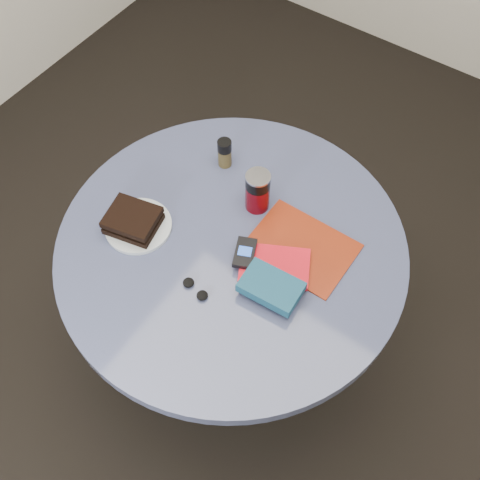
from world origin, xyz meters
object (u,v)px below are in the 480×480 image
Objects in this scene: sandwich at (133,220)px; mp3_player at (245,253)px; magazine at (301,247)px; table at (232,274)px; soda_can at (258,191)px; headphones at (195,289)px; red_book at (275,266)px; novel at (271,287)px; plate at (138,226)px; pepper_grinder at (225,153)px.

mp3_player is at bearing 16.62° from sandwich.
magazine is 2.62× the size of mp3_player.
table is 9.15× the size of mp3_player.
magazine is at bearing 31.62° from table.
magazine is at bearing -16.13° from soda_can.
red_book is at bearing 52.53° from headphones.
novel is at bearing 5.61° from sandwich.
sandwich is 1.51× the size of mp3_player.
table is 0.28m from novel.
soda_can is at bearing 47.58° from plate.
sandwich is 0.37m from soda_can.
sandwich reaches higher than plate.
mp3_player is 0.17m from headphones.
sandwich reaches higher than mp3_player.
table is at bearing 91.79° from headphones.
red_book is at bearing 12.75° from mp3_player.
sandwich is 0.28m from headphones.
headphones is at bearing -107.91° from mp3_player.
sandwich is 0.87× the size of red_book.
pepper_grinder is 0.35m from mp3_player.
red_book is 0.08m from novel.
table is at bearing 153.86° from red_book.
plate is 0.27m from headphones.
magazine is (0.17, 0.10, 0.17)m from table.
plate is 1.02× the size of red_book.
novel is at bearing -49.18° from soda_can.
sandwich is at bearing -153.32° from magazine.
soda_can reaches higher than table.
pepper_grinder is at bearing 117.57° from red_book.
soda_can reaches higher than magazine.
table is 11.03× the size of headphones.
soda_can is 0.19m from mp3_player.
plate is 1.18× the size of sandwich.
red_book is 1.19× the size of novel.
magazine is at bearing 25.97° from plate.
headphones reaches higher than table.
table is at bearing -83.58° from soda_can.
pepper_grinder reaches higher than mp3_player.
table is 0.23m from red_book.
sandwich is 0.48m from magazine.
plate is 1.22× the size of novel.
pepper_grinder is 0.41m from red_book.
plate is at bearing 164.43° from headphones.
soda_can is (0.24, 0.26, 0.06)m from plate.
mp3_player is at bearing -66.63° from soda_can.
table is 0.35m from sandwich.
plate is at bearing 48.53° from sandwich.
mp3_player is at bearing -45.48° from pepper_grinder.
soda_can is 0.19m from pepper_grinder.
novel reaches higher than headphones.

